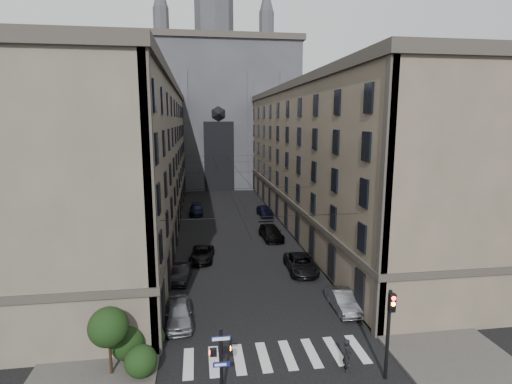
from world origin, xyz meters
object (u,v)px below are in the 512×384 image
car_left_near (179,313)px  car_left_midfar (202,254)px  car_left_far (196,210)px  car_right_near (343,301)px  car_left_midnear (182,273)px  pedestrian (347,355)px  car_right_far (265,211)px  car_right_midnear (301,264)px  car_right_midfar (271,232)px  pedestrian_signal_left (221,360)px  traffic_light_right (389,324)px  gothic_tower (216,104)px

car_left_near → car_left_midfar: 12.93m
car_left_far → car_right_near: bearing=-70.1°
car_left_midnear → pedestrian: bearing=-48.6°
car_right_far → car_right_midnear: bearing=-94.0°
car_right_midnear → car_right_midfar: 10.97m
pedestrian_signal_left → car_left_midfar: (-0.69, 21.17, -1.65)m
traffic_light_right → car_left_far: bearing=104.0°
car_left_far → pedestrian: (8.48, -40.57, 0.24)m
car_left_midfar → car_right_near: bearing=-43.7°
car_left_midnear → car_left_midfar: 5.34m
pedestrian → car_left_far: bearing=18.6°
car_left_far → car_right_midnear: car_right_midnear is taller
car_left_far → traffic_light_right: bearing=-74.3°
pedestrian_signal_left → car_left_midfar: bearing=91.9°
car_left_near → car_left_midnear: (-0.07, 7.81, -0.11)m
car_left_midnear → pedestrian: 17.64m
pedestrian_signal_left → car_right_far: size_ratio=0.84×
traffic_light_right → pedestrian: traffic_light_right is taller
car_left_near → car_right_midfar: size_ratio=0.85×
traffic_light_right → car_right_midnear: traffic_light_right is taller
gothic_tower → car_left_near: size_ratio=12.37×
car_left_midnear → car_left_midfar: (1.87, 5.00, -0.02)m
gothic_tower → car_right_far: gothic_tower is taller
pedestrian → gothic_tower: bearing=9.8°
pedestrian_signal_left → traffic_light_right: size_ratio=0.77×
pedestrian → car_right_near: bearing=-12.2°
pedestrian_signal_left → pedestrian: (7.24, 1.50, -1.35)m
gothic_tower → car_left_near: gothic_tower is taller
pedestrian_signal_left → car_left_midnear: (-2.56, 16.17, -1.63)m
traffic_light_right → car_left_midnear: traffic_light_right is taller
pedestrian_signal_left → car_left_midfar: 21.24m
car_left_midfar → pedestrian: pedestrian is taller
traffic_light_right → car_left_midfar: (-9.80, 20.75, -2.61)m
traffic_light_right → car_right_far: bearing=90.3°
car_left_midfar → car_right_midfar: 10.60m
traffic_light_right → car_left_near: 14.28m
car_right_far → car_left_near: bearing=-113.3°
car_right_far → traffic_light_right: bearing=-92.8°
traffic_light_right → car_right_midnear: (-0.55, 16.28, -2.51)m
car_right_far → car_right_midfar: bearing=-99.1°
car_left_near → car_right_midnear: car_left_near is taller
car_left_far → gothic_tower: bearing=83.1°
pedestrian_signal_left → car_right_midfar: 28.74m
car_left_midnear → car_right_near: 14.38m
pedestrian_signal_left → car_right_far: 40.40m
traffic_light_right → car_right_midfar: size_ratio=0.94×
car_right_far → pedestrian: bearing=-95.7°
pedestrian_signal_left → gothic_tower: bearing=87.3°
pedestrian_signal_left → car_left_far: (-1.24, 42.07, -1.59)m
car_left_near → car_left_midnear: bearing=87.2°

